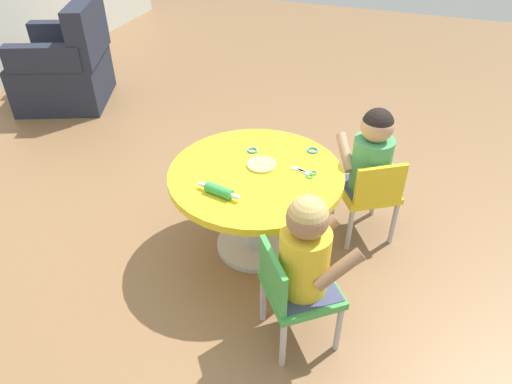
# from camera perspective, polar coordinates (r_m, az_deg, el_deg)

# --- Properties ---
(ground_plane) EXTENTS (10.00, 10.00, 0.00)m
(ground_plane) POSITION_cam_1_polar(r_m,az_deg,el_deg) (2.71, 0.00, -6.46)
(ground_plane) COLOR olive
(craft_table) EXTENTS (0.89, 0.89, 0.51)m
(craft_table) POSITION_cam_1_polar(r_m,az_deg,el_deg) (2.46, 0.00, 0.13)
(craft_table) COLOR silver
(craft_table) RESTS_ON ground
(child_chair_left) EXTENTS (0.42, 0.42, 0.54)m
(child_chair_left) POSITION_cam_1_polar(r_m,az_deg,el_deg) (2.07, 4.64, -11.70)
(child_chair_left) COLOR #B7B7BC
(child_chair_left) RESTS_ON ground
(seated_child_left) EXTENTS (0.42, 0.44, 0.51)m
(seated_child_left) POSITION_cam_1_polar(r_m,az_deg,el_deg) (1.92, 6.07, -6.90)
(seated_child_left) COLOR #3F4772
(seated_child_left) RESTS_ON ground
(child_chair_right) EXTENTS (0.41, 0.41, 0.54)m
(child_chair_right) POSITION_cam_1_polar(r_m,az_deg,el_deg) (2.66, 13.49, -0.02)
(child_chair_right) COLOR #B7B7BC
(child_chair_right) RESTS_ON ground
(seated_child_right) EXTENTS (0.44, 0.41, 0.51)m
(seated_child_right) POSITION_cam_1_polar(r_m,az_deg,el_deg) (2.57, 13.85, 4.57)
(seated_child_right) COLOR #3F4772
(seated_child_right) RESTS_ON ground
(armchair_dark) EXTENTS (0.92, 0.93, 0.85)m
(armchair_dark) POSITION_cam_1_polar(r_m,az_deg,el_deg) (4.46, -21.85, 13.83)
(armchair_dark) COLOR #232838
(armchair_dark) RESTS_ON ground
(rolling_pin) EXTENTS (0.08, 0.23, 0.05)m
(rolling_pin) POSITION_cam_1_polar(r_m,az_deg,el_deg) (2.23, -4.49, 0.17)
(rolling_pin) COLOR green
(rolling_pin) RESTS_ON craft_table
(craft_scissors) EXTENTS (0.09, 0.14, 0.01)m
(craft_scissors) POSITION_cam_1_polar(r_m,az_deg,el_deg) (2.39, 6.16, 2.31)
(craft_scissors) COLOR silver
(craft_scissors) RESTS_ON craft_table
(playdough_blob_0) EXTENTS (0.15, 0.15, 0.01)m
(playdough_blob_0) POSITION_cam_1_polar(r_m,az_deg,el_deg) (2.44, 0.69, 3.33)
(playdough_blob_0) COLOR #F2CC72
(playdough_blob_0) RESTS_ON craft_table
(cookie_cutter_0) EXTENTS (0.06, 0.06, 0.01)m
(cookie_cutter_0) POSITION_cam_1_polar(r_m,az_deg,el_deg) (2.56, -0.44, 5.05)
(cookie_cutter_0) COLOR #3F99D8
(cookie_cutter_0) RESTS_ON craft_table
(cookie_cutter_1) EXTENTS (0.06, 0.06, 0.01)m
(cookie_cutter_1) POSITION_cam_1_polar(r_m,az_deg,el_deg) (2.58, 6.85, 5.02)
(cookie_cutter_1) COLOR #3F99D8
(cookie_cutter_1) RESTS_ON craft_table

